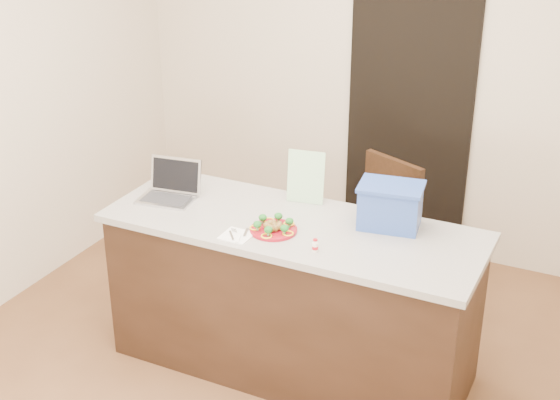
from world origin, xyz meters
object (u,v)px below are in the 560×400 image
at_px(yogurt_bottle, 315,246).
at_px(blue_box, 390,205).
at_px(island, 292,297).
at_px(chair, 385,230).
at_px(plate, 273,230).
at_px(napkin, 237,236).
at_px(laptop, 171,188).

relative_size(yogurt_bottle, blue_box, 0.18).
height_order(island, chair, chair).
height_order(island, plate, plate).
bearing_deg(yogurt_bottle, napkin, -176.45).
height_order(island, yogurt_bottle, yogurt_bottle).
bearing_deg(blue_box, plate, -157.21).
height_order(plate, laptop, laptop).
distance_m(island, blue_box, 0.77).
xyz_separation_m(yogurt_bottle, blue_box, (0.24, 0.43, 0.09)).
distance_m(napkin, yogurt_bottle, 0.43).
bearing_deg(chair, island, -84.72).
relative_size(yogurt_bottle, chair, 0.07).
xyz_separation_m(island, napkin, (-0.20, -0.26, 0.46)).
bearing_deg(napkin, island, 52.76).
bearing_deg(napkin, laptop, 155.06).
xyz_separation_m(laptop, blue_box, (1.25, 0.19, 0.06)).
height_order(napkin, chair, chair).
xyz_separation_m(plate, yogurt_bottle, (0.29, -0.11, 0.02)).
distance_m(island, napkin, 0.56).
distance_m(blue_box, chair, 0.79).
distance_m(island, laptop, 0.93).
relative_size(island, yogurt_bottle, 30.43).
relative_size(napkin, laptop, 0.45).
bearing_deg(blue_box, chair, 100.23).
relative_size(napkin, blue_box, 0.42).
bearing_deg(blue_box, napkin, -154.52).
bearing_deg(napkin, chair, 66.37).
bearing_deg(chair, laptop, -119.00).
bearing_deg(blue_box, island, -166.16).
distance_m(island, plate, 0.49).
distance_m(napkin, laptop, 0.64).
height_order(napkin, yogurt_bottle, yogurt_bottle).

